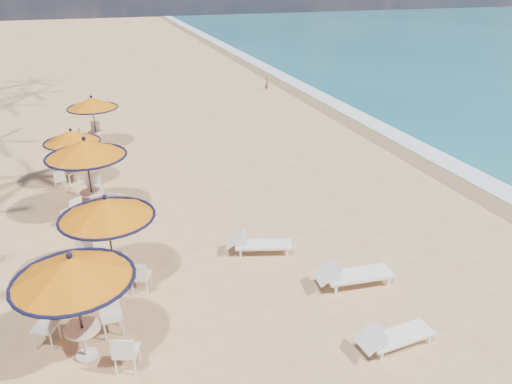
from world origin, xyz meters
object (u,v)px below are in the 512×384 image
station_1 (107,217)px  station_4 (92,107)px  lounger_mid (351,274)px  station_2 (87,158)px  lounger_far (257,243)px  station_0 (76,281)px  lounger_near (393,336)px  station_3 (71,142)px

station_1 → station_4: (-0.03, 11.46, -0.10)m
station_4 → lounger_mid: size_ratio=1.13×
station_2 → lounger_far: 6.16m
station_0 → station_1: station_0 is taller
station_0 → station_2: station_2 is taller
lounger_near → lounger_mid: lounger_mid is taller
station_0 → station_1: bearing=74.2°
station_1 → lounger_mid: 6.29m
lounger_near → station_1: bearing=135.5°
station_2 → station_4: station_2 is taller
station_3 → station_4: station_4 is taller
station_0 → station_3: station_0 is taller
lounger_near → station_0: bearing=158.0°
lounger_far → lounger_mid: bearing=-35.7°
lounger_mid → lounger_far: (-1.77, 2.30, -0.03)m
station_2 → lounger_mid: (6.09, -6.38, -1.61)m
station_3 → lounger_far: bearing=-55.1°
station_4 → station_1: bearing=-89.8°
station_2 → station_4: size_ratio=1.13×
station_4 → lounger_far: 12.05m
station_0 → station_4: bearing=87.1°
station_1 → lounger_far: 4.26m
station_1 → lounger_far: bearing=2.7°
station_4 → station_0: bearing=-92.9°
lounger_mid → lounger_near: bearing=-91.6°
station_2 → station_4: bearing=87.4°
station_2 → lounger_mid: size_ratio=1.29×
station_1 → station_2: station_2 is taller
lounger_near → lounger_mid: size_ratio=0.88×
station_3 → lounger_near: station_3 is taller
station_4 → lounger_near: size_ratio=1.29×
station_1 → station_3: size_ratio=1.16×
station_1 → station_4: bearing=90.2°
lounger_mid → lounger_far: size_ratio=1.06×
station_3 → lounger_near: 13.33m
station_0 → station_2: bearing=86.9°
station_1 → lounger_near: 7.23m
station_3 → station_0: bearing=-88.9°
lounger_mid → station_2: bearing=138.3°
station_3 → lounger_near: (6.39, -11.62, -1.34)m
station_0 → station_2: 6.88m
station_3 → lounger_far: (4.87, -6.98, -1.32)m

